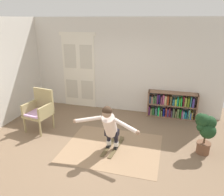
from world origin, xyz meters
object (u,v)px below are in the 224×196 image
object	(u,v)px
bookshelf	(172,106)
person_skier	(110,125)
potted_plant	(205,129)
skis_pair	(113,146)
wicker_chair	(40,109)

from	to	relation	value
bookshelf	person_skier	distance (m)	2.66
bookshelf	potted_plant	size ratio (longest dim) A/B	1.53
skis_pair	person_skier	distance (m)	0.69
wicker_chair	bookshelf	bearing A→B (deg)	27.18
bookshelf	person_skier	xyz separation A→B (m)	(-1.29, -2.31, 0.32)
bookshelf	potted_plant	world-z (taller)	potted_plant
bookshelf	potted_plant	xyz separation A→B (m)	(0.71, -1.80, 0.25)
wicker_chair	potted_plant	distance (m)	4.10
skis_pair	person_skier	bearing A→B (deg)	-95.75
bookshelf	skis_pair	distance (m)	2.48
bookshelf	person_skier	bearing A→B (deg)	-119.26
person_skier	wicker_chair	bearing A→B (deg)	164.76
person_skier	potted_plant	bearing A→B (deg)	14.12
wicker_chair	person_skier	xyz separation A→B (m)	(2.09, -0.57, 0.10)
wicker_chair	skis_pair	size ratio (longest dim) A/B	1.21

